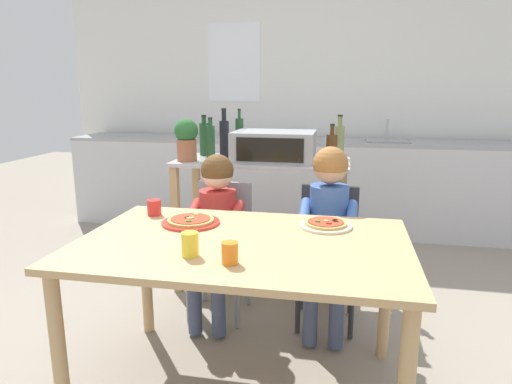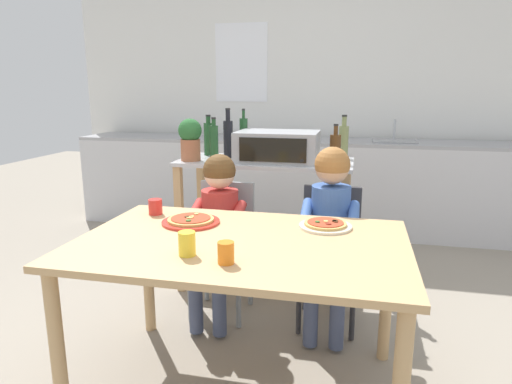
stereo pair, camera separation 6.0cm
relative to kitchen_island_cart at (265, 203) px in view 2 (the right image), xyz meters
The scene contains 22 objects.
ground_plane 0.62m from the kitchen_island_cart, ahead, with size 11.88×11.88×0.00m, color gray.
back_wall_tiled 2.01m from the kitchen_island_cart, 86.06° to the left, with size 5.18×0.13×2.70m.
kitchen_counter 1.47m from the kitchen_island_cart, 84.82° to the left, with size 4.66×0.60×1.10m.
kitchen_island_cart is the anchor object (origin of this frame).
toaster_oven 0.41m from the kitchen_island_cart, 14.07° to the right, with size 0.54×0.39×0.20m.
bottle_slim_sauce 0.53m from the kitchen_island_cart, 168.94° to the left, with size 0.07×0.07×0.34m.
bottle_brown_beer 0.56m from the kitchen_island_cart, 153.78° to the right, with size 0.06×0.06×0.29m.
bottle_dark_olive_oil 0.62m from the kitchen_island_cart, ahead, with size 0.07×0.07×0.25m.
bottle_squat_spirits 0.70m from the kitchen_island_cart, 21.57° to the left, with size 0.07×0.07×0.30m.
bottle_tall_green_wine 0.64m from the kitchen_island_cart, 161.83° to the left, with size 0.07×0.07×0.29m.
bottle_clear_vinegar 0.52m from the kitchen_island_cart, 136.49° to the left, with size 0.06×0.06×0.34m.
potted_herb_plant 0.68m from the kitchen_island_cart, 165.39° to the right, with size 0.16×0.16×0.28m.
dining_table 1.17m from the kitchen_island_cart, 83.60° to the right, with size 1.44×0.93×0.74m.
dining_chair_left 0.48m from the kitchen_island_cart, 112.44° to the right, with size 0.36×0.36×0.81m.
dining_chair_right 0.65m from the kitchen_island_cart, 41.16° to the right, with size 0.36×0.36×0.81m.
child_in_red_shirt 0.58m from the kitchen_island_cart, 107.80° to the right, with size 0.32×0.42×1.00m.
child_in_blue_striped_shirt 0.72m from the kitchen_island_cart, 48.21° to the right, with size 0.32×0.42×1.06m.
pizza_plate_red_rimmed 1.00m from the kitchen_island_cart, 100.26° to the right, with size 0.29×0.29×0.03m.
pizza_plate_cream 1.03m from the kitchen_island_cart, 61.90° to the right, with size 0.25×0.25×0.03m.
drinking_cup_yellow 1.40m from the kitchen_island_cart, 91.32° to the right, with size 0.07×0.07×0.10m, color yellow.
drinking_cup_orange 1.45m from the kitchen_island_cart, 84.33° to the right, with size 0.06×0.06×0.09m, color orange.
drinking_cup_red 0.97m from the kitchen_island_cart, 115.77° to the right, with size 0.07×0.07×0.08m, color red.
Camera 2 is at (0.48, -1.82, 1.39)m, focal length 31.71 mm.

